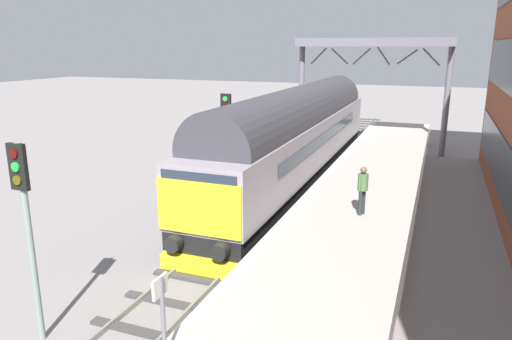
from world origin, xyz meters
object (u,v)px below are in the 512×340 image
(signal_post_near, at_px, (26,218))
(waiting_passenger, at_px, (363,186))
(signal_post_mid, at_px, (227,135))
(platform_number_sign, at_px, (162,304))
(diesel_locomotive, at_px, (297,134))

(signal_post_near, distance_m, waiting_passenger, 10.14)
(signal_post_mid, distance_m, platform_number_sign, 11.66)
(diesel_locomotive, distance_m, signal_post_near, 14.27)
(platform_number_sign, bearing_deg, signal_post_mid, 108.83)
(diesel_locomotive, bearing_deg, waiting_passenger, -56.10)
(platform_number_sign, xyz_separation_m, waiting_passenger, (2.11, 8.95, -0.10))
(diesel_locomotive, relative_size, waiting_passenger, 12.40)
(signal_post_mid, bearing_deg, waiting_passenger, -19.29)
(signal_post_near, height_order, signal_post_mid, signal_post_mid)
(diesel_locomotive, height_order, signal_post_near, diesel_locomotive)
(platform_number_sign, bearing_deg, signal_post_near, 168.84)
(diesel_locomotive, xyz_separation_m, signal_post_mid, (-1.88, -3.88, 0.49))
(diesel_locomotive, xyz_separation_m, waiting_passenger, (3.98, -5.93, -0.50))
(signal_post_near, bearing_deg, waiting_passenger, 54.48)
(signal_post_near, distance_m, signal_post_mid, 10.27)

